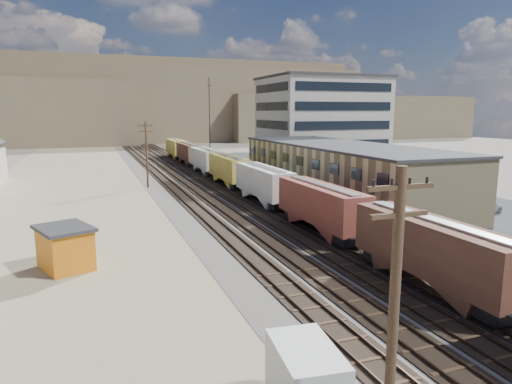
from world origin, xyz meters
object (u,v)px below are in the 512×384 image
object	(u,v)px
freight_train	(244,174)
utility_pole_north	(147,153)
maintenance_shed	(65,247)
parked_car_blue	(348,176)
parked_car_silver	(485,207)
utility_pole_south	(393,323)

from	to	relation	value
freight_train	utility_pole_north	size ratio (longest dim) A/B	11.97
maintenance_shed	parked_car_blue	bearing A→B (deg)	36.00
parked_car_silver	parked_car_blue	distance (m)	27.85
utility_pole_north	parked_car_blue	world-z (taller)	utility_pole_north
freight_train	utility_pole_north	bearing A→B (deg)	141.50
freight_train	parked_car_silver	distance (m)	30.87
freight_train	maintenance_shed	distance (m)	34.04
freight_train	parked_car_silver	xyz separation A→B (m)	(21.54, -22.01, -2.04)
parked_car_silver	parked_car_blue	world-z (taller)	parked_car_blue
freight_train	utility_pole_south	bearing A→B (deg)	-103.76
utility_pole_north	maintenance_shed	bearing A→B (deg)	-106.21
utility_pole_south	parked_car_blue	xyz separation A→B (m)	(32.83, 56.04, -4.51)
utility_pole_south	freight_train	bearing A→B (deg)	76.24
freight_train	utility_pole_south	world-z (taller)	utility_pole_south
utility_pole_south	maintenance_shed	size ratio (longest dim) A/B	1.88
parked_car_blue	parked_car_silver	bearing A→B (deg)	-141.99
maintenance_shed	parked_car_silver	size ratio (longest dim) A/B	1.02
utility_pole_north	parked_car_blue	bearing A→B (deg)	-6.88
maintenance_shed	freight_train	bearing A→B (deg)	48.48
parked_car_silver	parked_car_blue	size ratio (longest dim) A/B	0.91
freight_train	utility_pole_south	distance (m)	51.76
utility_pole_north	parked_car_silver	distance (m)	46.66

